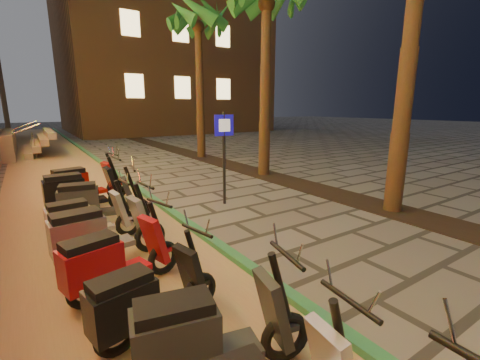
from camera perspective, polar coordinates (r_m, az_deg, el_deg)
ground at (r=4.70m, az=23.00°, el=-19.07°), size 120.00×120.00×0.00m
parking_strip at (r=12.35m, az=-28.83°, el=0.01°), size 3.40×60.00×0.01m
green_curb at (r=12.57m, az=-21.16°, el=1.16°), size 0.18×60.00×0.10m
planting_strip at (r=10.29m, az=11.07°, el=-0.88°), size 1.20×40.00×0.02m
apartment_block at (r=37.66m, az=-14.70°, el=28.01°), size 18.00×16.06×25.00m
palm_c at (r=11.97m, az=4.76°, el=28.90°), size 2.97×3.02×6.91m
palm_d at (r=16.15m, az=-7.45°, el=25.41°), size 2.97×3.02×7.16m
pedestrian_sign at (r=7.91m, az=-2.84°, el=6.16°), size 0.51×0.10×2.30m
scooter_4 at (r=3.05m, az=-6.21°, el=-25.78°), size 1.66×0.76×1.17m
scooter_5 at (r=3.67m, az=-16.69°, el=-19.74°), size 1.53×0.69×1.07m
scooter_6 at (r=4.51m, az=-21.90°, el=-13.21°), size 1.63×0.80×1.15m
scooter_7 at (r=5.37m, az=-24.04°, el=-8.78°), size 1.75×0.65×1.23m
scooter_8 at (r=6.25m, az=-25.93°, el=-6.44°), size 1.58×0.57×1.11m
scooter_9 at (r=7.10m, az=-24.55°, el=-3.66°), size 1.75×0.77×1.23m
scooter_10 at (r=7.93m, az=-26.73°, el=-1.97°), size 1.85×0.65×1.31m
scooter_11 at (r=8.79m, az=-26.27°, el=-0.70°), size 1.81×0.80×1.27m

